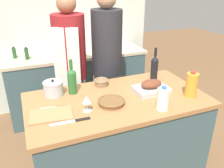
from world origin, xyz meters
name	(u,v)px	position (x,y,z in m)	size (l,w,h in m)	color
kitchen_island	(117,142)	(0.00, 0.00, 0.47)	(1.53, 0.82, 0.94)	#3D565B
back_counter	(77,83)	(0.00, 1.49, 0.46)	(1.96, 0.60, 0.91)	#3D565B
back_wall	(68,22)	(0.00, 1.84, 1.27)	(2.46, 0.10, 2.55)	silver
roasting_pan	(151,87)	(0.33, 0.00, 0.98)	(0.31, 0.22, 0.11)	#BCBCC1
wicker_basket	(111,102)	(-0.09, -0.08, 0.96)	(0.22, 0.22, 0.04)	brown
cutting_board	(51,115)	(-0.57, -0.08, 0.94)	(0.33, 0.24, 0.02)	#AD7F51
stock_pot	(53,88)	(-0.49, 0.27, 1.00)	(0.17, 0.17, 0.15)	#B7B7BC
mixing_bowl	(101,82)	(-0.04, 0.29, 0.97)	(0.14, 0.14, 0.06)	#846647
juice_jug	(191,85)	(0.60, -0.20, 1.04)	(0.10, 0.10, 0.23)	orange
milk_jug	(163,99)	(0.25, -0.30, 1.03)	(0.10, 0.10, 0.19)	white
wine_bottle_green	(72,80)	(-0.33, 0.24, 1.06)	(0.08, 0.08, 0.32)	#28662D
wine_bottle_dark	(154,67)	(0.51, 0.25, 1.06)	(0.07, 0.07, 0.32)	black
wine_glass_left	(87,100)	(-0.30, -0.11, 1.03)	(0.07, 0.07, 0.13)	silver
knife_chef	(72,121)	(-0.45, -0.21, 0.94)	(0.29, 0.04, 0.01)	#B7B7BC
knife_paring	(55,108)	(-0.53, 0.03, 0.94)	(0.21, 0.07, 0.01)	#B7B7BC
condiment_bottle_tall	(27,54)	(-0.64, 1.45, 0.99)	(0.05, 0.05, 0.16)	#234C28
condiment_bottle_short	(14,53)	(-0.79, 1.56, 0.98)	(0.05, 0.05, 0.15)	#234C28
person_cook_aproned	(71,67)	(-0.21, 0.83, 0.97)	(0.37, 0.39, 1.74)	beige
person_cook_guest	(107,62)	(0.20, 0.76, 0.99)	(0.34, 0.34, 1.78)	beige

